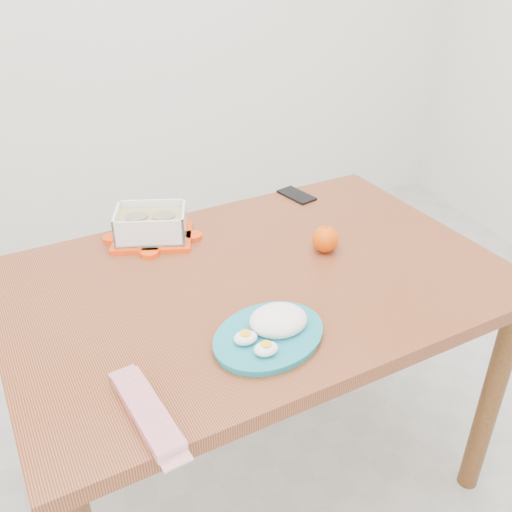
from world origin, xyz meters
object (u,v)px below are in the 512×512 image
object	(u,v)px
dining_table	(256,305)
food_container	(151,225)
smartphone	(296,195)
orange_fruit	(325,239)
rice_plate	(272,329)

from	to	relation	value
dining_table	food_container	size ratio (longest dim) A/B	5.26
food_container	smartphone	size ratio (longest dim) A/B	1.99
orange_fruit	smartphone	bearing A→B (deg)	78.25
dining_table	orange_fruit	xyz separation A→B (m)	(0.22, 0.05, 0.13)
dining_table	food_container	bearing A→B (deg)	118.49
food_container	orange_fruit	xyz separation A→B (m)	(0.43, -0.23, -0.01)
food_container	dining_table	bearing A→B (deg)	-36.70
dining_table	food_container	xyz separation A→B (m)	(-0.21, 0.28, 0.14)
dining_table	rice_plate	bearing A→B (deg)	-110.46
food_container	rice_plate	world-z (taller)	food_container
orange_fruit	rice_plate	world-z (taller)	orange_fruit
smartphone	food_container	bearing A→B (deg)	175.39
rice_plate	smartphone	size ratio (longest dim) A/B	2.69
smartphone	orange_fruit	bearing A→B (deg)	-119.51
dining_table	rice_plate	xyz separation A→B (m)	(-0.06, -0.24, 0.12)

